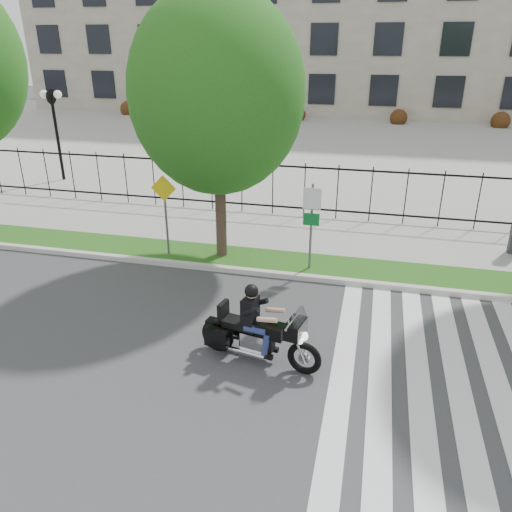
# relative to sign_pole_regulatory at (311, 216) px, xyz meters

# --- Properties ---
(ground) EXTENTS (120.00, 120.00, 0.00)m
(ground) POSITION_rel_sign_pole_regulatory_xyz_m (-0.87, -4.58, -1.74)
(ground) COLOR #3C3D3F
(ground) RESTS_ON ground
(curb) EXTENTS (60.00, 0.20, 0.15)m
(curb) POSITION_rel_sign_pole_regulatory_xyz_m (-0.87, -0.48, -1.66)
(curb) COLOR #BBB9B0
(curb) RESTS_ON ground
(grass_verge) EXTENTS (60.00, 1.50, 0.15)m
(grass_verge) POSITION_rel_sign_pole_regulatory_xyz_m (-0.87, 0.37, -1.66)
(grass_verge) COLOR #174C13
(grass_verge) RESTS_ON ground
(sidewalk) EXTENTS (60.00, 3.50, 0.15)m
(sidewalk) POSITION_rel_sign_pole_regulatory_xyz_m (-0.87, 2.87, -1.66)
(sidewalk) COLOR #A29F97
(sidewalk) RESTS_ON ground
(plaza) EXTENTS (80.00, 34.00, 0.10)m
(plaza) POSITION_rel_sign_pole_regulatory_xyz_m (-0.87, 20.42, -1.69)
(plaza) COLOR #A29F97
(plaza) RESTS_ON ground
(crosswalk_stripes) EXTENTS (5.70, 8.00, 0.01)m
(crosswalk_stripes) POSITION_rel_sign_pole_regulatory_xyz_m (3.96, -4.58, -1.73)
(crosswalk_stripes) COLOR silver
(crosswalk_stripes) RESTS_ON ground
(iron_fence) EXTENTS (30.00, 0.06, 2.00)m
(iron_fence) POSITION_rel_sign_pole_regulatory_xyz_m (-0.87, 4.62, -0.59)
(iron_fence) COLOR black
(iron_fence) RESTS_ON sidewalk
(lamp_post_left) EXTENTS (1.06, 0.70, 4.25)m
(lamp_post_left) POSITION_rel_sign_pole_regulatory_xyz_m (-12.87, 7.42, 1.47)
(lamp_post_left) COLOR black
(lamp_post_left) RESTS_ON ground
(street_tree_1) EXTENTS (4.82, 4.82, 7.53)m
(street_tree_1) POSITION_rel_sign_pole_regulatory_xyz_m (-2.76, 0.37, 3.16)
(street_tree_1) COLOR #3E2A21
(street_tree_1) RESTS_ON grass_verge
(sign_pole_regulatory) EXTENTS (0.50, 0.09, 2.50)m
(sign_pole_regulatory) POSITION_rel_sign_pole_regulatory_xyz_m (0.00, 0.00, 0.00)
(sign_pole_regulatory) COLOR #59595B
(sign_pole_regulatory) RESTS_ON grass_verge
(sign_pole_warning) EXTENTS (0.78, 0.09, 2.49)m
(sign_pole_warning) POSITION_rel_sign_pole_regulatory_xyz_m (-4.37, 0.00, 0.00)
(sign_pole_warning) COLOR #59595B
(sign_pole_warning) RESTS_ON grass_verge
(motorcycle_rider) EXTENTS (2.71, 1.08, 2.11)m
(motorcycle_rider) POSITION_rel_sign_pole_regulatory_xyz_m (-0.43, -4.56, -1.04)
(motorcycle_rider) COLOR black
(motorcycle_rider) RESTS_ON ground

